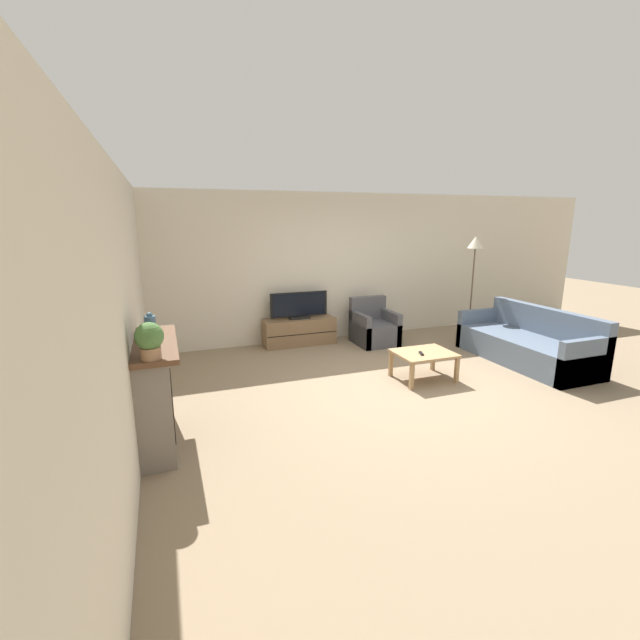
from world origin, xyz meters
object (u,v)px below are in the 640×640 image
Objects in this scene: mantel_vase_left at (150,340)px; tv_stand at (299,332)px; mantel_clock at (152,331)px; tv at (299,306)px; fireplace at (155,392)px; armchair at (374,329)px; potted_plant at (149,339)px; couch at (528,345)px; floor_lamp at (475,252)px; coffee_table at (424,356)px; mantel_vase_centre_left at (151,330)px; remote at (421,353)px.

mantel_vase_left reaches higher than tv_stand.
tv is (2.39, 2.71, -0.43)m from mantel_clock.
fireplace reaches higher than tv_stand.
mantel_clock is at bearing -147.82° from armchair.
potted_plant is 4.86m from armchair.
potted_plant is 0.15× the size of couch.
couch is (5.49, 1.06, -0.90)m from mantel_vase_left.
coffee_table is at bearing -142.56° from floor_lamp.
fireplace reaches higher than couch.
mantel_vase_centre_left reaches higher than armchair.
fireplace is at bearing -170.79° from coffee_table.
mantel_vase_left is 3.62m from remote.
mantel_vase_centre_left is (0.00, 0.30, 0.02)m from mantel_vase_left.
floor_lamp is at bearing 21.08° from fireplace.
couch is (5.51, 0.66, -0.26)m from fireplace.
mantel_clock is (0.00, 0.23, -0.07)m from mantel_vase_centre_left.
armchair is (3.69, 2.32, -0.86)m from mantel_clock.
floor_lamp is at bearing 22.02° from mantel_vase_centre_left.
mantel_clock is at bearing -160.06° from floor_lamp.
tv_stand is 1.24× the size of tv.
mantel_vase_centre_left reaches higher than fireplace.
fireplace reaches higher than armchair.
mantel_clock is 3.51m from remote.
armchair is at bearing 135.17° from couch.
mantel_clock reaches higher than armchair.
floor_lamp reaches higher than remote.
potted_plant reaches higher than remote.
mantel_clock is 0.47× the size of potted_plant.
tv is at bearing 50.95° from mantel_vase_centre_left.
tv is (2.39, 3.41, -0.53)m from potted_plant.
couch is (3.11, -2.18, 0.04)m from tv_stand.
tv_stand is (2.40, 2.84, -0.30)m from fireplace.
armchair is at bearing 170.96° from floor_lamp.
mantel_vase_centre_left is 5.62m from couch.
armchair is at bearing 37.72° from mantel_vase_left.
mantel_vase_left is 3.73m from coffee_table.
potted_plant is (0.00, -0.17, 0.05)m from mantel_vase_left.
remote is (3.42, 1.07, -0.82)m from potted_plant.
potted_plant is at bearing -143.00° from remote.
potted_plant is 4.19m from tv.
floor_lamp is at bearing 57.00° from remote.
floor_lamp is at bearing 19.94° from mantel_clock.
tv_stand is at bearing 49.81° from fireplace.
potted_plant is 0.17× the size of floor_lamp.
mantel_vase_centre_left reaches higher than mantel_vase_left.
mantel_vase_centre_left is at bearing 90.00° from potted_plant.
tv_stand is at bearing 55.02° from potted_plant.
tv_stand is (2.39, 3.41, -0.99)m from potted_plant.
couch is at bearing 7.87° from mantel_vase_centre_left.
floor_lamp is (3.18, -0.69, 1.40)m from tv_stand.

